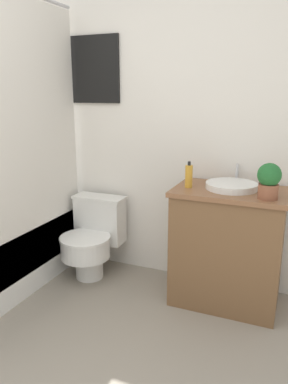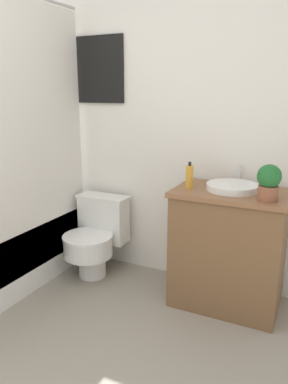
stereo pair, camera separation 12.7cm
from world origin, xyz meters
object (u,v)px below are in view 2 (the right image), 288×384
object	(u,v)px
potted_plant	(269,182)
sink	(233,187)
toilet	(96,236)
soap_bottle	(189,177)

from	to	relation	value
potted_plant	sink	bearing A→B (deg)	147.53
toilet	potted_plant	size ratio (longest dim) A/B	2.86
soap_bottle	potted_plant	distance (m)	0.50
toilet	soap_bottle	xyz separation A→B (m)	(0.76, -0.04, 0.55)
sink	soap_bottle	xyz separation A→B (m)	(-0.26, -0.07, 0.05)
soap_bottle	potted_plant	xyz separation A→B (m)	(0.50, -0.08, 0.04)
toilet	sink	distance (m)	1.14
toilet	potted_plant	xyz separation A→B (m)	(1.25, -0.12, 0.59)
sink	toilet	bearing A→B (deg)	-178.46
sink	soap_bottle	world-z (taller)	soap_bottle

